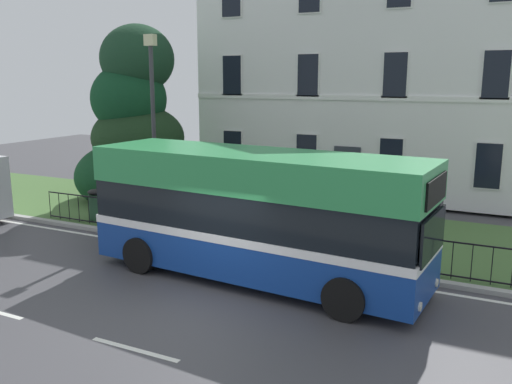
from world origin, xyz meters
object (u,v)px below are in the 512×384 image
object	(u,v)px
single_decker_bus	(256,214)
street_lamp_post	(153,117)
evergreen_tree	(133,133)
litter_bin	(97,205)
georgian_townhouse	(381,51)

from	to	relation	value
single_decker_bus	street_lamp_post	bearing A→B (deg)	154.54
evergreen_tree	litter_bin	distance (m)	4.36
evergreen_tree	street_lamp_post	world-z (taller)	evergreen_tree
evergreen_tree	single_decker_bus	bearing A→B (deg)	-34.71
evergreen_tree	single_decker_bus	distance (m)	10.39
evergreen_tree	street_lamp_post	size ratio (longest dim) A/B	1.19
single_decker_bus	street_lamp_post	distance (m)	6.40
single_decker_bus	street_lamp_post	xyz separation A→B (m)	(-5.27, 2.99, 2.04)
single_decker_bus	georgian_townhouse	bearing A→B (deg)	96.09
georgian_townhouse	evergreen_tree	size ratio (longest dim) A/B	1.91
street_lamp_post	georgian_townhouse	bearing A→B (deg)	66.76
georgian_townhouse	single_decker_bus	xyz separation A→B (m)	(0.49, -14.14, -4.55)
street_lamp_post	single_decker_bus	bearing A→B (deg)	-29.58
georgian_townhouse	litter_bin	distance (m)	14.78
evergreen_tree	litter_bin	world-z (taller)	evergreen_tree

